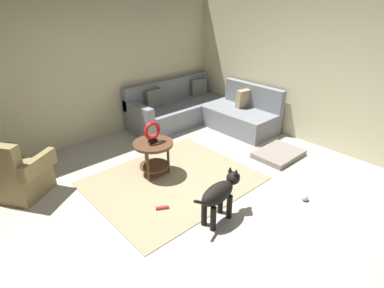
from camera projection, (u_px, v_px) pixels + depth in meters
The scene contains 12 objects.
ground_plane at pixel (197, 210), 4.04m from camera, with size 6.00×6.00×0.10m, color #B7B2A8.
wall_back at pixel (83, 67), 5.38m from camera, with size 6.00×0.12×2.70m, color beige.
wall_right at pixel (324, 70), 5.21m from camera, with size 0.12×6.00×2.70m, color beige.
area_rug at pixel (173, 181), 4.57m from camera, with size 2.30×1.90×0.01m, color tan.
sectional_couch at pixel (201, 112), 6.43m from camera, with size 2.20×2.25×0.88m.
armchair at pixel (17, 175), 4.11m from camera, with size 0.94×1.00×0.88m.
side_table at pixel (153, 150), 4.57m from camera, with size 0.60×0.60×0.54m.
torus_sculpture at pixel (152, 132), 4.44m from camera, with size 0.28×0.08×0.33m.
dog_bed_mat at pixel (278, 154), 5.25m from camera, with size 0.80×0.60×0.09m, color gray.
dog at pixel (220, 194), 3.64m from camera, with size 0.85×0.26×0.63m.
dog_toy_ball at pixel (305, 197), 4.12m from camera, with size 0.10×0.10×0.10m, color silver.
dog_toy_rope at pixel (162, 208), 3.96m from camera, with size 0.05×0.05×0.17m, color red.
Camera 1 is at (-2.24, -2.36, 2.50)m, focal length 28.74 mm.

